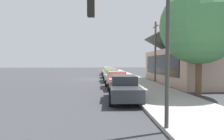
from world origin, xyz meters
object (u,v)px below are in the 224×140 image
object	(u,v)px
fire_hydrant_red	(119,75)
traffic_light_main	(137,31)
car_seafoam	(111,75)
utility_pole_wooden	(155,51)
car_coral	(117,80)
car_ivory	(107,71)
car_charcoal	(124,88)
car_skyblue	(107,70)
car_mustard	(109,73)
shade_tree	(199,25)

from	to	relation	value
fire_hydrant_red	traffic_light_main	bearing A→B (deg)	-4.64
car_seafoam	utility_pole_wooden	size ratio (longest dim) A/B	0.64
car_coral	car_ivory	bearing A→B (deg)	177.74
car_charcoal	utility_pole_wooden	bearing A→B (deg)	155.58
car_coral	car_seafoam	bearing A→B (deg)	178.31
car_skyblue	car_mustard	xyz separation A→B (m)	(10.97, -0.09, -0.00)
shade_tree	traffic_light_main	xyz separation A→B (m)	(6.22, -5.81, -1.59)
car_seafoam	car_charcoal	size ratio (longest dim) A/B	1.07
car_skyblue	utility_pole_wooden	distance (m)	18.42
car_ivory	car_charcoal	distance (m)	22.63
car_skyblue	car_charcoal	world-z (taller)	same
car_ivory	fire_hydrant_red	bearing A→B (deg)	8.63
car_skyblue	car_coral	distance (m)	22.45
car_ivory	fire_hydrant_red	xyz separation A→B (m)	(7.32, 1.55, -0.32)
car_mustard	utility_pole_wooden	distance (m)	8.95
car_mustard	car_ivory	bearing A→B (deg)	-177.31
car_ivory	traffic_light_main	bearing A→B (deg)	-3.57
car_ivory	traffic_light_main	xyz separation A→B (m)	(27.78, -0.11, 2.68)
shade_tree	car_skyblue	bearing A→B (deg)	-168.33
car_seafoam	shade_tree	world-z (taller)	shade_tree
car_coral	utility_pole_wooden	distance (m)	8.03
shade_tree	utility_pole_wooden	distance (m)	9.51
traffic_light_main	fire_hydrant_red	xyz separation A→B (m)	(-20.46, 1.66, -2.99)
traffic_light_main	car_skyblue	bearing A→B (deg)	179.51
car_seafoam	car_charcoal	world-z (taller)	same
car_seafoam	car_charcoal	bearing A→B (deg)	0.36
utility_pole_wooden	fire_hydrant_red	distance (m)	7.13
utility_pole_wooden	fire_hydrant_red	world-z (taller)	utility_pole_wooden
car_skyblue	car_seafoam	world-z (taller)	same
car_ivory	car_coral	distance (m)	17.24
traffic_light_main	utility_pole_wooden	xyz separation A→B (m)	(-15.65, 5.66, 0.44)
car_mustard	car_seafoam	world-z (taller)	same
utility_pole_wooden	car_ivory	bearing A→B (deg)	-155.39
car_coral	car_charcoal	size ratio (longest dim) A/B	1.00
car_ivory	utility_pole_wooden	size ratio (longest dim) A/B	0.66
car_mustard	car_charcoal	world-z (taller)	same
car_coral	traffic_light_main	distance (m)	10.88
car_skyblue	fire_hydrant_red	bearing A→B (deg)	2.88
car_skyblue	car_mustard	world-z (taller)	same
fire_hydrant_red	car_skyblue	bearing A→B (deg)	-173.73
car_seafoam	fire_hydrant_red	bearing A→B (deg)	159.42
traffic_light_main	fire_hydrant_red	world-z (taller)	traffic_light_main
car_skyblue	traffic_light_main	bearing A→B (deg)	-3.88
car_charcoal	car_mustard	bearing A→B (deg)	-177.01
car_mustard	utility_pole_wooden	size ratio (longest dim) A/B	0.58
car_ivory	car_mustard	xyz separation A→B (m)	(5.76, 0.08, -0.00)
car_ivory	car_mustard	bearing A→B (deg)	-2.52
fire_hydrant_red	shade_tree	bearing A→B (deg)	16.26
car_coral	traffic_light_main	size ratio (longest dim) A/B	0.87
traffic_light_main	fire_hydrant_red	size ratio (longest dim) A/B	7.32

